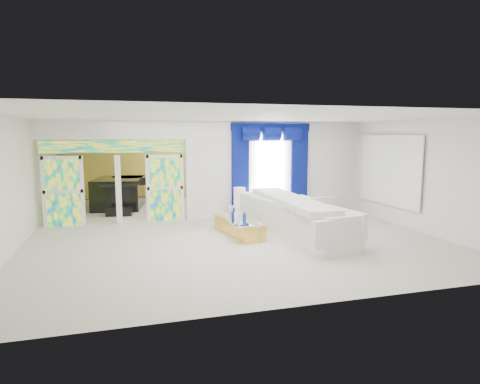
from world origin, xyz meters
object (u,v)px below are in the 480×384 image
object	(u,v)px
console_table	(249,212)
armchair	(316,205)
coffee_table	(239,227)
white_sofa	(292,218)
grand_piano	(119,193)

from	to	relation	value
console_table	armchair	bearing A→B (deg)	1.53
coffee_table	console_table	size ratio (longest dim) A/B	1.50
white_sofa	grand_piano	world-z (taller)	grand_piano
coffee_table	grand_piano	world-z (taller)	grand_piano
white_sofa	console_table	distance (m)	2.25
armchair	grand_piano	size ratio (longest dim) A/B	0.49
white_sofa	grand_piano	bearing A→B (deg)	118.91
grand_piano	armchair	bearing A→B (deg)	-17.99
white_sofa	grand_piano	size ratio (longest dim) A/B	2.14
coffee_table	armchair	world-z (taller)	armchair
white_sofa	armchair	xyz separation A→B (m)	(1.80, 2.25, -0.09)
console_table	grand_piano	world-z (taller)	grand_piano
armchair	grand_piano	distance (m)	6.93
coffee_table	console_table	world-z (taller)	same
white_sofa	grand_piano	distance (m)	6.95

